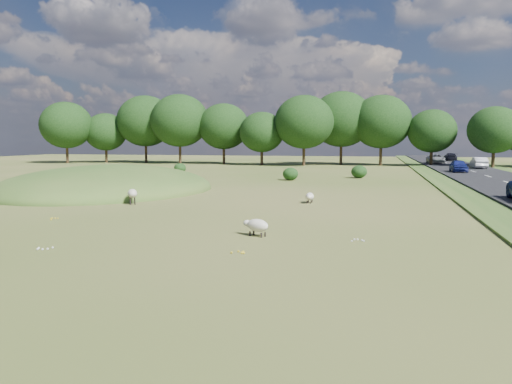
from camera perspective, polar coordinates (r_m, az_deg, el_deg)
ground at (r=44.52m, az=2.26°, el=0.86°), size 160.00×160.00×0.00m
mound at (r=41.22m, az=-16.59°, el=0.21°), size 16.00×20.00×4.00m
road at (r=54.86m, az=25.40°, el=1.38°), size 8.00×150.00×0.25m
treeline at (r=79.58m, az=6.50°, el=7.80°), size 96.28×14.66×11.70m
shrubs at (r=53.36m, az=3.07°, el=2.38°), size 22.80×9.28×1.33m
sheep_0 at (r=31.77m, az=-13.95°, el=-0.17°), size 1.02×1.34×0.94m
sheep_1 at (r=20.57m, az=0.09°, el=-3.83°), size 1.29×0.93×0.72m
sheep_2 at (r=31.52m, az=6.15°, el=-0.52°), size 0.50×1.14×0.66m
car_1 at (r=85.40m, az=19.84°, el=3.62°), size 2.48×5.39×1.50m
car_2 at (r=97.10m, az=21.33°, el=3.77°), size 1.93×4.74×1.38m
car_4 at (r=62.78m, az=22.14°, el=2.79°), size 1.70×4.23×1.44m
car_5 at (r=71.83m, az=24.12°, el=3.07°), size 1.56×4.48×1.48m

